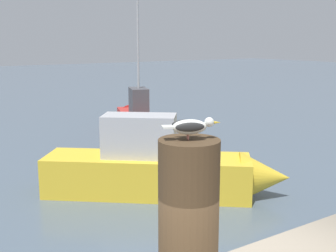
{
  "coord_description": "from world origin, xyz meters",
  "views": [
    {
      "loc": [
        -2.18,
        -2.56,
        3.54
      ],
      "look_at": [
        -0.5,
        -0.07,
        2.95
      ],
      "focal_mm": 46.94,
      "sensor_mm": 36.0,
      "label": 1
    }
  ],
  "objects_px": {
    "boat_yellow": "(166,169)",
    "boat_red": "(137,121)",
    "mooring_post": "(189,220)",
    "seagull": "(190,126)"
  },
  "relations": [
    {
      "from": "mooring_post",
      "to": "seagull",
      "type": "distance_m",
      "value": 0.65
    },
    {
      "from": "mooring_post",
      "to": "seagull",
      "type": "bearing_deg",
      "value": -23.48
    },
    {
      "from": "seagull",
      "to": "boat_red",
      "type": "relative_size",
      "value": 0.07
    },
    {
      "from": "seagull",
      "to": "boat_red",
      "type": "height_order",
      "value": "boat_red"
    },
    {
      "from": "boat_yellow",
      "to": "seagull",
      "type": "bearing_deg",
      "value": -122.35
    },
    {
      "from": "seagull",
      "to": "boat_red",
      "type": "distance_m",
      "value": 13.69
    },
    {
      "from": "seagull",
      "to": "mooring_post",
      "type": "bearing_deg",
      "value": 156.52
    },
    {
      "from": "mooring_post",
      "to": "seagull",
      "type": "relative_size",
      "value": 2.95
    },
    {
      "from": "boat_yellow",
      "to": "boat_red",
      "type": "distance_m",
      "value": 6.61
    },
    {
      "from": "boat_yellow",
      "to": "mooring_post",
      "type": "bearing_deg",
      "value": -122.41
    }
  ]
}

